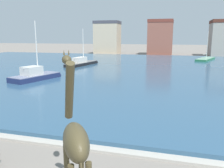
# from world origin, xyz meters

# --- Properties ---
(harbor_water) EXTENTS (89.90, 52.35, 0.33)m
(harbor_water) POSITION_xyz_m (0.00, 33.53, 0.17)
(harbor_water) COLOR #2D5170
(harbor_water) RESTS_ON ground
(quay_edge_coping) EXTENTS (89.90, 0.50, 0.12)m
(quay_edge_coping) POSITION_xyz_m (0.00, 7.11, 0.06)
(quay_edge_coping) COLOR #ADA89E
(quay_edge_coping) RESTS_ON ground
(giraffe_statue) EXTENTS (1.76, 2.45, 4.68)m
(giraffe_statue) POSITION_xyz_m (2.73, 2.93, 2.39)
(giraffe_statue) COLOR #4C4228
(giraffe_statue) RESTS_ON ground
(sailboat_green) EXTENTS (4.90, 9.48, 6.10)m
(sailboat_green) POSITION_xyz_m (11.06, 49.84, 0.37)
(sailboat_green) COLOR #236B42
(sailboat_green) RESTS_ON ground
(sailboat_navy) EXTENTS (3.71, 6.83, 6.69)m
(sailboat_navy) POSITION_xyz_m (-9.78, 20.78, 0.62)
(sailboat_navy) COLOR navy
(sailboat_navy) RESTS_ON ground
(sailboat_black) EXTENTS (3.23, 8.91, 6.27)m
(sailboat_black) POSITION_xyz_m (-9.99, 34.78, 0.56)
(sailboat_black) COLOR black
(sailboat_black) RESTS_ON ground
(townhouse_end_terrace) EXTENTS (6.97, 5.46, 9.29)m
(townhouse_end_terrace) POSITION_xyz_m (-14.36, 63.91, 4.66)
(townhouse_end_terrace) COLOR #C6B293
(townhouse_end_terrace) RESTS_ON ground
(townhouse_tall_gabled) EXTENTS (6.49, 7.59, 9.40)m
(townhouse_tall_gabled) POSITION_xyz_m (0.55, 64.57, 4.72)
(townhouse_tall_gabled) COLOR #8E5142
(townhouse_tall_gabled) RESTS_ON ground
(townhouse_narrow_midrow) EXTENTS (6.63, 7.99, 8.98)m
(townhouse_narrow_midrow) POSITION_xyz_m (16.19, 62.54, 4.50)
(townhouse_narrow_midrow) COLOR gray
(townhouse_narrow_midrow) RESTS_ON ground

